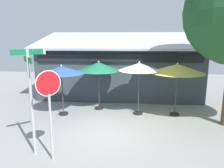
# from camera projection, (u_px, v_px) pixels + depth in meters

# --- Properties ---
(ground_plane) EXTENTS (28.00, 28.00, 0.10)m
(ground_plane) POSITION_uv_depth(u_px,v_px,m) (108.00, 131.00, 8.49)
(ground_plane) COLOR gray
(cafe_building) EXTENTS (9.85, 4.65, 3.93)m
(cafe_building) POSITION_uv_depth(u_px,v_px,m) (120.00, 70.00, 13.61)
(cafe_building) COLOR #333D42
(cafe_building) RESTS_ON ground
(street_sign_post) EXTENTS (0.77, 0.72, 3.25)m
(street_sign_post) POSITION_uv_depth(u_px,v_px,m) (31.00, 92.00, 6.36)
(street_sign_post) COLOR #A8AAB2
(street_sign_post) RESTS_ON ground
(stop_sign) EXTENTS (0.55, 0.50, 2.69)m
(stop_sign) POSITION_uv_depth(u_px,v_px,m) (49.00, 100.00, 6.05)
(stop_sign) COLOR #A8AAB2
(stop_sign) RESTS_ON ground
(patio_umbrella_royal_blue_left) EXTENTS (2.02, 2.02, 2.37)m
(patio_umbrella_royal_blue_left) POSITION_uv_depth(u_px,v_px,m) (61.00, 70.00, 9.79)
(patio_umbrella_royal_blue_left) COLOR black
(patio_umbrella_royal_blue_left) RESTS_ON ground
(patio_umbrella_forest_green_center) EXTENTS (2.13, 2.13, 2.45)m
(patio_umbrella_forest_green_center) POSITION_uv_depth(u_px,v_px,m) (99.00, 67.00, 10.59)
(patio_umbrella_forest_green_center) COLOR black
(patio_umbrella_forest_green_center) RESTS_ON ground
(patio_umbrella_ivory_right) EXTENTS (1.93, 1.93, 2.50)m
(patio_umbrella_ivory_right) POSITION_uv_depth(u_px,v_px,m) (139.00, 67.00, 9.83)
(patio_umbrella_ivory_right) COLOR black
(patio_umbrella_ivory_right) RESTS_ON ground
(patio_umbrella_mustard_far_right) EXTENTS (2.44, 2.44, 2.47)m
(patio_umbrella_mustard_far_right) POSITION_uv_depth(u_px,v_px,m) (177.00, 69.00, 9.68)
(patio_umbrella_mustard_far_right) COLOR black
(patio_umbrella_mustard_far_right) RESTS_ON ground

